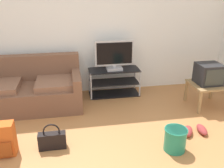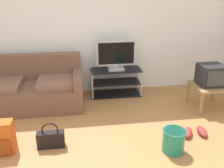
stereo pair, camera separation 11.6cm
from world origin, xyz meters
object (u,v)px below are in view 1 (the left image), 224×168
crt_tv (209,74)px  backpack (4,140)px  flat_tv (114,56)px  side_table (207,87)px  sneakers_pair (195,130)px  couch (29,90)px  tv_stand (114,82)px  handbag (52,140)px  cleaning_bucket (175,139)px

crt_tv → backpack: bearing=-165.4°
flat_tv → backpack: flat_tv is taller
side_table → sneakers_pair: bearing=-127.1°
couch → flat_tv: flat_tv is taller
side_table → sneakers_pair: size_ratio=1.37×
tv_stand → sneakers_pair: (0.91, -1.57, -0.21)m
backpack → sneakers_pair: bearing=-10.3°
flat_tv → handbag: flat_tv is taller
crt_tv → side_table: bearing=-90.0°
flat_tv → tv_stand: bearing=90.0°
sneakers_pair → tv_stand: bearing=120.0°
crt_tv → sneakers_pair: (-0.60, -0.81, -0.55)m
couch → handbag: (0.43, -1.32, -0.19)m
tv_stand → couch: bearing=-170.8°
backpack → handbag: (0.58, 0.02, -0.09)m
side_table → cleaning_bucket: 1.55m
flat_tv → sneakers_pair: (0.91, -1.55, -0.74)m
couch → crt_tv: 3.11m
tv_stand → crt_tv: bearing=-26.6°
tv_stand → crt_tv: 1.72m
couch → sneakers_pair: size_ratio=4.27×
side_table → handbag: size_ratio=1.56×
sneakers_pair → crt_tv: bearing=53.5°
side_table → cleaning_bucket: size_ratio=1.84×
tv_stand → handbag: size_ratio=2.64×
flat_tv → handbag: (-1.12, -1.55, -0.66)m
crt_tv → tv_stand: bearing=153.4°
tv_stand → flat_tv: size_ratio=1.33×
flat_tv → side_table: flat_tv is taller
side_table → handbag: 2.75m
backpack → sneakers_pair: 2.61m
tv_stand → backpack: (-1.70, -1.59, -0.04)m
crt_tv → cleaning_bucket: size_ratio=1.29×
tv_stand → side_table: tv_stand is taller
tv_stand → crt_tv: size_ratio=2.40×
cleaning_bucket → crt_tv: bearing=46.9°
crt_tv → cleaning_bucket: bearing=-133.1°
couch → backpack: 1.36m
tv_stand → sneakers_pair: 1.83m
couch → cleaning_bucket: size_ratio=5.74×
tv_stand → backpack: 2.33m
tv_stand → cleaning_bucket: tv_stand is taller
crt_tv → handbag: size_ratio=1.10×
handbag → cleaning_bucket: 1.60m
side_table → crt_tv: (0.00, 0.02, 0.23)m
tv_stand → sneakers_pair: bearing=-60.0°
side_table → sneakers_pair: 1.05m
side_table → crt_tv: crt_tv is taller
tv_stand → side_table: bearing=-27.1°
cleaning_bucket → sneakers_pair: size_ratio=0.74×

